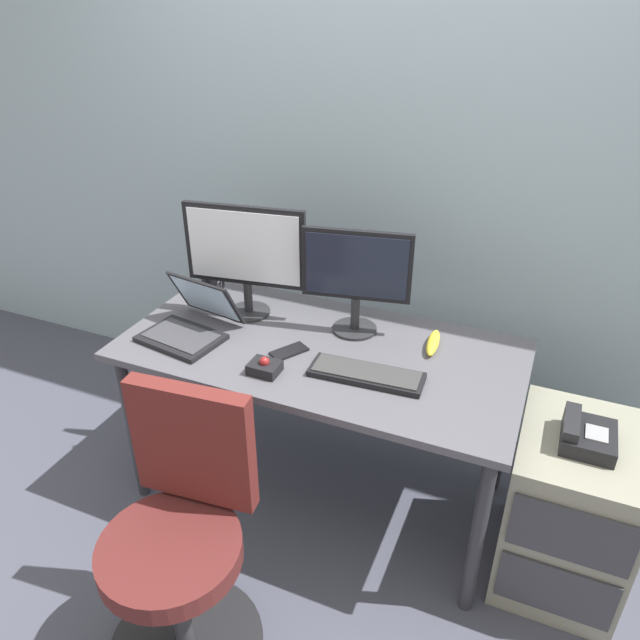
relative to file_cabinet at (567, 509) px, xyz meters
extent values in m
plane|color=#444553|center=(-0.99, 0.03, -0.32)|extent=(8.00, 8.00, 0.00)
cube|color=#92A7B1|center=(-0.99, 0.77, 1.08)|extent=(6.00, 0.10, 2.80)
cube|color=#4F4E55|center=(-0.99, 0.03, 0.42)|extent=(1.55, 0.77, 0.03)
cylinder|color=#2D2D33|center=(-1.70, -0.29, 0.04)|extent=(0.05, 0.05, 0.72)
cylinder|color=#2D2D33|center=(-0.28, -0.29, 0.04)|extent=(0.05, 0.05, 0.72)
cylinder|color=#2D2D33|center=(-1.70, 0.36, 0.04)|extent=(0.05, 0.05, 0.72)
cylinder|color=#2D2D33|center=(-0.28, 0.36, 0.04)|extent=(0.05, 0.05, 0.72)
cube|color=gray|center=(0.00, 0.00, 0.00)|extent=(0.42, 0.52, 0.64)
cube|color=#38383D|center=(0.00, -0.26, 0.14)|extent=(0.38, 0.01, 0.22)
cube|color=#38383D|center=(0.00, -0.26, -0.13)|extent=(0.38, 0.01, 0.22)
cube|color=black|center=(0.00, -0.02, 0.35)|extent=(0.17, 0.20, 0.06)
cube|color=black|center=(-0.06, -0.02, 0.39)|extent=(0.05, 0.18, 0.04)
cube|color=gray|center=(0.02, -0.03, 0.38)|extent=(0.07, 0.08, 0.01)
cylinder|color=#333338|center=(-1.12, -0.82, -0.08)|extent=(0.06, 0.06, 0.42)
cylinder|color=#531F1E|center=(-1.12, -0.82, 0.16)|extent=(0.44, 0.44, 0.07)
cube|color=maroon|center=(-1.14, -0.63, 0.42)|extent=(0.40, 0.10, 0.42)
cylinder|color=#262628|center=(-1.38, 0.17, 0.44)|extent=(0.18, 0.18, 0.01)
cylinder|color=#262628|center=(-1.38, 0.17, 0.51)|extent=(0.04, 0.04, 0.13)
cube|color=black|center=(-1.38, 0.17, 0.74)|extent=(0.51, 0.10, 0.33)
cube|color=white|center=(-1.37, 0.15, 0.74)|extent=(0.46, 0.07, 0.29)
cylinder|color=#262628|center=(-0.91, 0.21, 0.44)|extent=(0.18, 0.18, 0.01)
cylinder|color=#262628|center=(-0.91, 0.21, 0.51)|extent=(0.04, 0.04, 0.13)
cube|color=black|center=(-0.91, 0.21, 0.72)|extent=(0.42, 0.10, 0.28)
cube|color=#1E2333|center=(-0.91, 0.19, 0.72)|extent=(0.39, 0.08, 0.25)
cube|color=black|center=(-0.76, -0.09, 0.44)|extent=(0.42, 0.16, 0.02)
cube|color=#353535|center=(-0.76, -0.09, 0.46)|extent=(0.39, 0.14, 0.01)
cube|color=black|center=(-1.51, -0.14, 0.44)|extent=(0.34, 0.27, 0.02)
cube|color=#38383D|center=(-1.51, -0.14, 0.45)|extent=(0.30, 0.21, 0.00)
cube|color=black|center=(-1.49, 0.02, 0.55)|extent=(0.32, 0.16, 0.20)
cube|color=silver|center=(-1.49, 0.02, 0.55)|extent=(0.28, 0.13, 0.17)
cube|color=black|center=(-1.11, -0.21, 0.45)|extent=(0.11, 0.09, 0.04)
sphere|color=maroon|center=(-1.11, -0.21, 0.48)|extent=(0.04, 0.04, 0.04)
cylinder|color=black|center=(-1.61, 0.24, 0.49)|extent=(0.08, 0.08, 0.11)
torus|color=black|center=(-1.56, 0.24, 0.49)|extent=(0.01, 0.07, 0.07)
cube|color=black|center=(-1.08, -0.05, 0.44)|extent=(0.13, 0.16, 0.01)
ellipsoid|color=yellow|center=(-0.59, 0.20, 0.45)|extent=(0.06, 0.19, 0.04)
camera|label=1|loc=(-0.22, -1.78, 1.67)|focal=33.67mm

